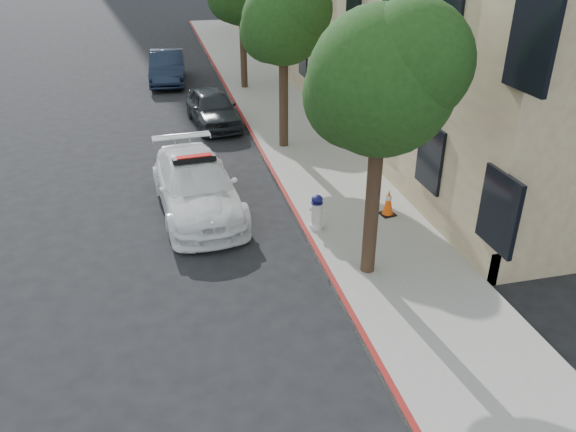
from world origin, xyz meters
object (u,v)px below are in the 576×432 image
(traffic_cone, at_px, (388,202))
(police_car, at_px, (196,186))
(parked_car_far, at_px, (167,67))
(parked_car_mid, at_px, (213,108))
(fire_hydrant, at_px, (317,212))

(traffic_cone, bearing_deg, police_car, 160.41)
(police_car, relative_size, parked_car_far, 1.13)
(parked_car_mid, bearing_deg, traffic_cone, -74.61)
(parked_car_mid, relative_size, fire_hydrant, 4.41)
(parked_car_far, relative_size, traffic_cone, 6.37)
(police_car, relative_size, fire_hydrant, 5.67)
(police_car, distance_m, traffic_cone, 5.01)
(police_car, bearing_deg, parked_car_mid, 75.48)
(fire_hydrant, bearing_deg, traffic_cone, 21.51)
(parked_car_mid, height_order, fire_hydrant, parked_car_mid)
(parked_car_far, distance_m, fire_hydrant, 16.43)
(parked_car_mid, bearing_deg, police_car, -105.90)
(police_car, bearing_deg, fire_hydrant, -39.96)
(police_car, distance_m, parked_car_far, 14.24)
(parked_car_far, distance_m, traffic_cone, 16.63)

